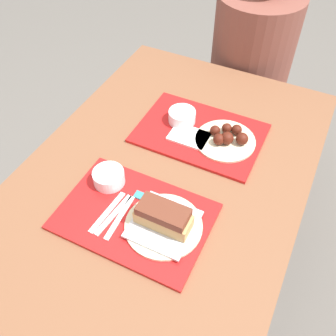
% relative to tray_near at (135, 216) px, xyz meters
% --- Properties ---
extents(ground_plane, '(12.00, 12.00, 0.00)m').
position_rel_tray_near_xyz_m(ground_plane, '(-0.00, 0.18, -0.73)').
color(ground_plane, '#605B56').
extents(picnic_table, '(0.93, 1.43, 0.72)m').
position_rel_tray_near_xyz_m(picnic_table, '(-0.00, 0.18, -0.10)').
color(picnic_table, brown).
rests_on(picnic_table, ground_plane).
extents(picnic_bench_far, '(0.88, 0.28, 0.46)m').
position_rel_tray_near_xyz_m(picnic_bench_far, '(-0.00, 1.12, -0.33)').
color(picnic_bench_far, brown).
rests_on(picnic_bench_far, ground_plane).
extents(tray_near, '(0.46, 0.32, 0.01)m').
position_rel_tray_near_xyz_m(tray_near, '(0.00, 0.00, 0.00)').
color(tray_near, red).
rests_on(tray_near, picnic_table).
extents(tray_far, '(0.46, 0.32, 0.01)m').
position_rel_tray_near_xyz_m(tray_far, '(0.03, 0.43, 0.00)').
color(tray_far, red).
rests_on(tray_far, picnic_table).
extents(bowl_coleslaw_near, '(0.10, 0.10, 0.05)m').
position_rel_tray_near_xyz_m(bowl_coleslaw_near, '(-0.14, 0.08, 0.03)').
color(bowl_coleslaw_near, silver).
rests_on(bowl_coleslaw_near, tray_near).
extents(brisket_sandwich_plate, '(0.23, 0.23, 0.09)m').
position_rel_tray_near_xyz_m(brisket_sandwich_plate, '(0.10, 0.00, 0.04)').
color(brisket_sandwich_plate, beige).
rests_on(brisket_sandwich_plate, tray_near).
extents(plastic_fork_near, '(0.03, 0.17, 0.00)m').
position_rel_tray_near_xyz_m(plastic_fork_near, '(-0.06, -0.03, 0.01)').
color(plastic_fork_near, white).
rests_on(plastic_fork_near, tray_near).
extents(plastic_knife_near, '(0.02, 0.17, 0.00)m').
position_rel_tray_near_xyz_m(plastic_knife_near, '(-0.04, -0.03, 0.01)').
color(plastic_knife_near, white).
rests_on(plastic_knife_near, tray_near).
extents(plastic_spoon_near, '(0.03, 0.17, 0.00)m').
position_rel_tray_near_xyz_m(plastic_spoon_near, '(-0.08, -0.03, 0.01)').
color(plastic_spoon_near, white).
rests_on(plastic_spoon_near, tray_near).
extents(condiment_packet, '(0.04, 0.03, 0.01)m').
position_rel_tray_near_xyz_m(condiment_packet, '(-0.02, 0.07, 0.01)').
color(condiment_packet, teal).
rests_on(condiment_packet, tray_near).
extents(bowl_coleslaw_far, '(0.10, 0.10, 0.05)m').
position_rel_tray_near_xyz_m(bowl_coleslaw_far, '(-0.05, 0.46, 0.03)').
color(bowl_coleslaw_far, silver).
rests_on(bowl_coleslaw_far, tray_far).
extents(wings_plate_far, '(0.22, 0.22, 0.05)m').
position_rel_tray_near_xyz_m(wings_plate_far, '(0.14, 0.43, 0.02)').
color(wings_plate_far, beige).
rests_on(wings_plate_far, tray_far).
extents(napkin_far, '(0.14, 0.10, 0.01)m').
position_rel_tray_near_xyz_m(napkin_far, '(0.01, 0.39, 0.01)').
color(napkin_far, white).
rests_on(napkin_far, tray_far).
extents(person_seated_across, '(0.40, 0.40, 0.70)m').
position_rel_tray_near_xyz_m(person_seated_across, '(0.03, 1.12, 0.02)').
color(person_seated_across, brown).
rests_on(person_seated_across, picnic_bench_far).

